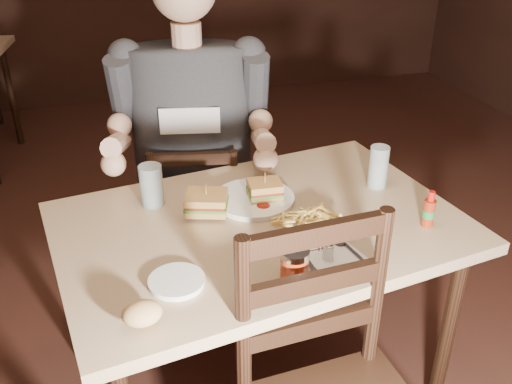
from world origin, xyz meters
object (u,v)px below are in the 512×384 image
object	(u,v)px
hot_sauce	(429,209)
main_table	(260,243)
glass_right	(378,167)
side_plate	(177,283)
diner	(190,107)
glass_left	(151,185)
dinner_plate	(254,200)
syrup_dispenser	(294,267)
chair_far	(197,223)

from	to	relation	value
hot_sauce	main_table	bearing A→B (deg)	161.79
glass_right	side_plate	xyz separation A→B (m)	(-0.75, -0.35, -0.07)
diner	glass_left	size ratio (longest dim) A/B	7.69
dinner_plate	glass_left	xyz separation A→B (m)	(-0.32, 0.08, 0.06)
dinner_plate	side_plate	size ratio (longest dim) A/B	1.77
main_table	glass_right	xyz separation A→B (m)	(0.45, 0.12, 0.15)
main_table	syrup_dispenser	bearing A→B (deg)	-90.18
chair_far	hot_sauce	bearing A→B (deg)	138.55
chair_far	diner	distance (m)	0.55
glass_left	side_plate	size ratio (longest dim) A/B	0.95
diner	syrup_dispenser	world-z (taller)	diner
chair_far	side_plate	bearing A→B (deg)	88.35
glass_left	syrup_dispenser	world-z (taller)	glass_left
syrup_dispenser	side_plate	xyz separation A→B (m)	(-0.30, 0.08, -0.05)
dinner_plate	hot_sauce	world-z (taller)	hot_sauce
glass_right	hot_sauce	distance (m)	0.28
dinner_plate	hot_sauce	bearing A→B (deg)	-31.20
hot_sauce	syrup_dispenser	bearing A→B (deg)	-162.40
side_plate	diner	bearing A→B (deg)	76.64
hot_sauce	side_plate	world-z (taller)	hot_sauce
dinner_plate	syrup_dispenser	world-z (taller)	syrup_dispenser
diner	dinner_plate	world-z (taller)	diner
syrup_dispenser	main_table	bearing A→B (deg)	81.32
hot_sauce	diner	bearing A→B (deg)	129.46
hot_sauce	syrup_dispenser	xyz separation A→B (m)	(-0.49, -0.15, -0.01)
dinner_plate	glass_right	world-z (taller)	glass_right
dinner_plate	syrup_dispenser	xyz separation A→B (m)	(-0.02, -0.44, 0.04)
syrup_dispenser	hot_sauce	bearing A→B (deg)	9.10
diner	glass_right	bearing A→B (deg)	-26.97
syrup_dispenser	side_plate	distance (m)	0.31
side_plate	syrup_dispenser	bearing A→B (deg)	-14.59
chair_far	hot_sauce	world-z (taller)	hot_sauce
side_plate	glass_left	bearing A→B (deg)	90.93
dinner_plate	side_plate	distance (m)	0.48
dinner_plate	glass_left	distance (m)	0.34
main_table	side_plate	xyz separation A→B (m)	(-0.30, -0.24, 0.08)
glass_left	glass_right	size ratio (longest dim) A/B	0.93
glass_left	hot_sauce	bearing A→B (deg)	-24.72
dinner_plate	syrup_dispenser	size ratio (longest dim) A/B	2.53
main_table	side_plate	world-z (taller)	side_plate
glass_right	glass_left	bearing A→B (deg)	173.25
glass_right	side_plate	world-z (taller)	glass_right
glass_left	glass_right	bearing A→B (deg)	-6.75
main_table	hot_sauce	size ratio (longest dim) A/B	11.32
syrup_dispenser	side_plate	bearing A→B (deg)	156.91
glass_right	syrup_dispenser	distance (m)	0.63
diner	dinner_plate	xyz separation A→B (m)	(0.12, -0.44, -0.18)
diner	syrup_dispenser	xyz separation A→B (m)	(0.11, -0.88, -0.14)
side_plate	chair_far	bearing A→B (deg)	76.75
diner	dinner_plate	distance (m)	0.49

